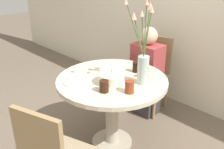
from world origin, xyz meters
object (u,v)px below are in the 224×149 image
object	(u,v)px
drink_glass_0	(136,67)
drink_glass_1	(129,87)
flower_vase	(143,57)
side_plate	(75,82)
chair_right_flank	(152,69)
drink_glass_3	(145,73)
drink_glass_2	(104,86)
birthday_cake	(111,78)
person_woman	(146,75)

from	to	relation	value
drink_glass_0	drink_glass_1	xyz separation A→B (m)	(0.25, -0.38, 0.00)
flower_vase	side_plate	size ratio (longest dim) A/B	3.65
side_plate	drink_glass_1	world-z (taller)	drink_glass_1
side_plate	chair_right_flank	bearing A→B (deg)	89.92
chair_right_flank	drink_glass_3	world-z (taller)	chair_right_flank
chair_right_flank	drink_glass_2	size ratio (longest dim) A/B	9.22
flower_vase	drink_glass_2	world-z (taller)	flower_vase
birthday_cake	drink_glass_3	world-z (taller)	birthday_cake
side_plate	drink_glass_2	bearing A→B (deg)	12.25
chair_right_flank	flower_vase	world-z (taller)	flower_vase
birthday_cake	side_plate	bearing A→B (deg)	-136.43
drink_glass_1	drink_glass_2	bearing A→B (deg)	-139.24
birthday_cake	drink_glass_0	xyz separation A→B (m)	(-0.01, 0.35, 0.01)
chair_right_flank	drink_glass_1	bearing A→B (deg)	-75.11
side_plate	drink_glass_0	xyz separation A→B (m)	(0.23, 0.58, 0.05)
side_plate	drink_glass_3	world-z (taller)	drink_glass_3
person_woman	drink_glass_2	bearing A→B (deg)	-73.54
flower_vase	drink_glass_2	distance (m)	0.42
flower_vase	chair_right_flank	bearing A→B (deg)	119.49
drink_glass_1	person_woman	bearing A→B (deg)	118.40
drink_glass_2	drink_glass_1	bearing A→B (deg)	40.76
flower_vase	side_plate	bearing A→B (deg)	-135.99
side_plate	drink_glass_0	size ratio (longest dim) A/B	1.97
birthday_cake	drink_glass_3	bearing A→B (deg)	64.31
chair_right_flank	flower_vase	distance (m)	0.99
drink_glass_3	person_woman	distance (m)	0.67
birthday_cake	side_plate	world-z (taller)	birthday_cake
side_plate	drink_glass_2	world-z (taller)	drink_glass_2
flower_vase	person_woman	distance (m)	0.88
person_woman	chair_right_flank	bearing A→B (deg)	101.01
flower_vase	drink_glass_3	size ratio (longest dim) A/B	7.17
drink_glass_0	drink_glass_3	xyz separation A→B (m)	(0.16, -0.05, 0.00)
flower_vase	person_woman	world-z (taller)	flower_vase
flower_vase	person_woman	size ratio (longest dim) A/B	0.68
birthday_cake	flower_vase	world-z (taller)	flower_vase
person_woman	birthday_cake	bearing A→B (deg)	-75.45
drink_glass_2	drink_glass_0	bearing A→B (deg)	99.67
side_plate	person_woman	world-z (taller)	person_woman
chair_right_flank	flower_vase	size ratio (longest dim) A/B	1.25
birthday_cake	drink_glass_0	bearing A→B (deg)	91.91
side_plate	drink_glass_0	world-z (taller)	drink_glass_0
birthday_cake	side_plate	size ratio (longest dim) A/B	1.15
flower_vase	drink_glass_3	bearing A→B (deg)	112.83
drink_glass_0	drink_glass_2	xyz separation A→B (m)	(0.09, -0.51, -0.00)
drink_glass_1	chair_right_flank	bearing A→B (deg)	115.89
chair_right_flank	side_plate	bearing A→B (deg)	-101.08
flower_vase	drink_glass_0	size ratio (longest dim) A/B	7.20
drink_glass_1	drink_glass_3	size ratio (longest dim) A/B	1.03
drink_glass_1	birthday_cake	bearing A→B (deg)	174.89
birthday_cake	flower_vase	bearing A→B (deg)	44.55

